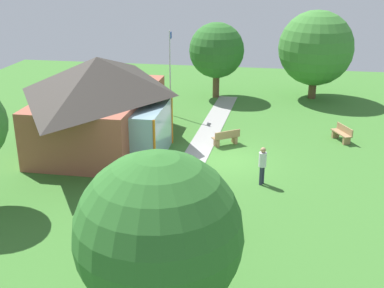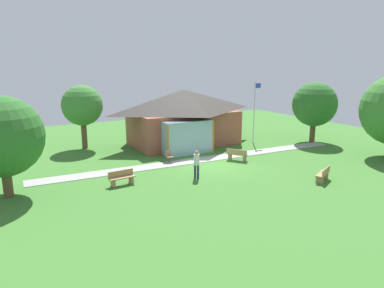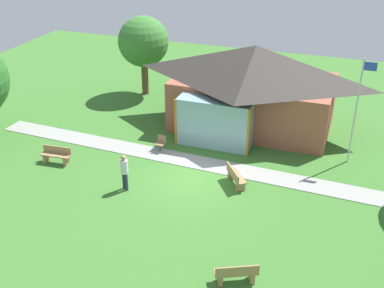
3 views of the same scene
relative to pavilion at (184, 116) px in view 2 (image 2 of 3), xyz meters
The scene contains 12 objects.
ground_plane 7.23m from the pavilion, 100.13° to the right, with size 44.00×44.00×0.00m, color #3D752D.
pavilion is the anchor object (origin of this frame).
footpath 5.79m from the pavilion, 103.17° to the right, with size 23.48×1.30×0.03m, color #999993.
flagpole 6.16m from the pavilion, 23.61° to the right, with size 0.64×0.08×5.31m.
bench_rear_near_path 6.85m from the pavilion, 82.24° to the right, with size 1.23×1.48×0.84m.
bench_front_right 13.07m from the pavilion, 78.41° to the right, with size 1.54×1.05×0.84m.
bench_mid_left 11.11m from the pavilion, 136.95° to the right, with size 1.53×0.55×0.84m.
patio_chair_west 6.18m from the pavilion, 128.28° to the right, with size 0.46×0.46×0.86m.
visitor_strolling_lawn 9.39m from the pavilion, 113.26° to the right, with size 0.34×0.34×1.74m.
tree_behind_pavilion_left 8.30m from the pavilion, 161.13° to the left, with size 3.24×3.24×5.15m.
tree_west_hedge 15.11m from the pavilion, 155.35° to the right, with size 4.14×4.14×5.28m.
tree_east_hedge 11.46m from the pavilion, 24.58° to the right, with size 3.83×3.83×5.26m.
Camera 2 is at (-12.55, -19.23, 6.77)m, focal length 32.58 mm.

